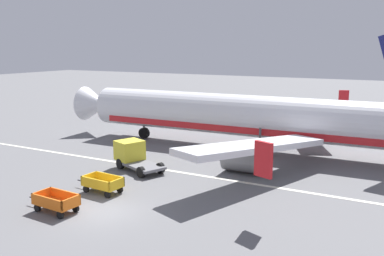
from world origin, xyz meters
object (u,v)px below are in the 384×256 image
Objects in this scene: service_truck_beside_carts at (133,154)px; baggage_cart_nearest at (56,202)px; baggage_cart_second_in_row at (103,184)px; airplane at (252,117)px.

baggage_cart_nearest is at bearing -81.56° from service_truck_beside_carts.
service_truck_beside_carts reaches higher than baggage_cart_second_in_row.
airplane reaches higher than baggage_cart_second_in_row.
baggage_cart_second_in_row is at bearing -106.30° from airplane.
airplane is 19.68m from baggage_cart_nearest.
airplane is 16.00m from baggage_cart_second_in_row.
baggage_cart_second_in_row is (0.19, 3.79, 0.00)m from baggage_cart_nearest.
airplane is at bearing 73.70° from baggage_cart_second_in_row.
service_truck_beside_carts is (-6.00, -9.72, -1.95)m from airplane.
baggage_cart_second_in_row is (-4.44, -15.18, -2.45)m from airplane.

